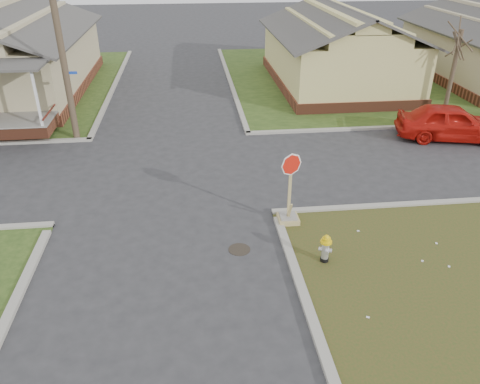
{
  "coord_description": "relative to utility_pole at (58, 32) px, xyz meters",
  "views": [
    {
      "loc": [
        0.99,
        -11.66,
        7.99
      ],
      "look_at": [
        2.39,
        1.0,
        1.1
      ],
      "focal_mm": 35.0,
      "sensor_mm": 36.0,
      "label": 1
    }
  ],
  "objects": [
    {
      "name": "tree_mid_right",
      "position": [
        18.2,
        1.3,
        -2.51
      ],
      "size": [
        0.22,
        0.22,
        4.2
      ],
      "primitive_type": "cylinder",
      "color": "#403225",
      "rests_on": "verge_far_right"
    },
    {
      "name": "red_sedan",
      "position": [
        16.76,
        -1.86,
        -3.86
      ],
      "size": [
        4.99,
        2.91,
        1.6
      ],
      "primitive_type": "imported",
      "rotation": [
        0.0,
        0.0,
        1.34
      ],
      "color": "red",
      "rests_on": "ground"
    },
    {
      "name": "utility_pole",
      "position": [
        0.0,
        0.0,
        0.0
      ],
      "size": [
        1.8,
        0.28,
        9.0
      ],
      "color": "#403225",
      "rests_on": "ground"
    },
    {
      "name": "curbs",
      "position": [
        4.2,
        -3.9,
        -4.66
      ],
      "size": [
        80.0,
        40.0,
        0.12
      ],
      "primitive_type": null,
      "color": "#9B978C",
      "rests_on": "ground"
    },
    {
      "name": "side_house_yellow",
      "position": [
        14.2,
        7.6,
        -2.47
      ],
      "size": [
        7.6,
        11.6,
        4.7
      ],
      "color": "brown",
      "rests_on": "ground"
    },
    {
      "name": "stop_sign",
      "position": [
        8.11,
        -8.08,
        -4.1
      ],
      "size": [
        0.67,
        0.66,
        2.37
      ],
      "rotation": [
        0.0,
        0.0,
        -0.01
      ],
      "color": "tan",
      "rests_on": "ground"
    },
    {
      "name": "ground",
      "position": [
        4.2,
        -8.9,
        -4.66
      ],
      "size": [
        120.0,
        120.0,
        0.0
      ],
      "primitive_type": "plane",
      "color": "#2C2C2F",
      "rests_on": "ground"
    },
    {
      "name": "manhole",
      "position": [
        6.4,
        -9.4,
        -4.66
      ],
      "size": [
        0.64,
        0.64,
        0.01
      ],
      "primitive_type": "cylinder",
      "color": "black",
      "rests_on": "ground"
    },
    {
      "name": "fire_hydrant",
      "position": [
        8.7,
        -10.26,
        -4.14
      ],
      "size": [
        0.32,
        0.32,
        0.86
      ],
      "rotation": [
        0.0,
        0.0,
        -0.41
      ],
      "color": "black",
      "rests_on": "ground"
    }
  ]
}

